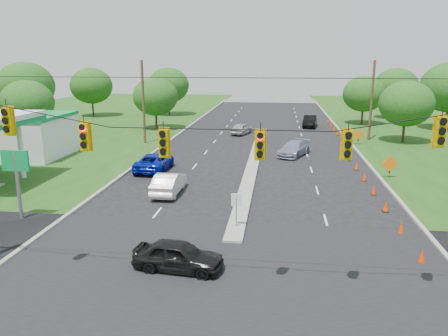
# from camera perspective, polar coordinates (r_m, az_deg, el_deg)

# --- Properties ---
(ground) EXTENTS (160.00, 160.00, 0.00)m
(ground) POSITION_cam_1_polar(r_m,az_deg,el_deg) (18.67, -0.26, -14.87)
(ground) COLOR black
(ground) RESTS_ON ground
(cross_street) EXTENTS (160.00, 14.00, 0.02)m
(cross_street) POSITION_cam_1_polar(r_m,az_deg,el_deg) (18.67, -0.26, -14.87)
(cross_street) COLOR black
(cross_street) RESTS_ON ground
(curb_left) EXTENTS (0.25, 110.00, 0.16)m
(curb_left) POSITION_cam_1_polar(r_m,az_deg,el_deg) (48.65, -7.55, 3.15)
(curb_left) COLOR gray
(curb_left) RESTS_ON ground
(curb_right) EXTENTS (0.25, 110.00, 0.16)m
(curb_right) POSITION_cam_1_polar(r_m,az_deg,el_deg) (47.77, 16.63, 2.48)
(curb_right) COLOR gray
(curb_right) RESTS_ON ground
(median) EXTENTS (1.00, 34.00, 0.18)m
(median) POSITION_cam_1_polar(r_m,az_deg,el_deg) (38.36, 3.77, 0.33)
(median) COLOR gray
(median) RESTS_ON ground
(median_sign) EXTENTS (0.55, 0.06, 2.05)m
(median_sign) POSITION_cam_1_polar(r_m,az_deg,el_deg) (23.56, 1.62, -4.72)
(median_sign) COLOR gray
(median_sign) RESTS_ON ground
(signal_span) EXTENTS (25.60, 0.32, 9.00)m
(signal_span) POSITION_cam_1_polar(r_m,az_deg,el_deg) (15.90, -0.92, -0.73)
(signal_span) COLOR #422D1C
(signal_span) RESTS_ON ground
(utility_pole_far_left) EXTENTS (0.28, 0.28, 9.00)m
(utility_pole_far_left) POSITION_cam_1_polar(r_m,az_deg,el_deg) (48.69, -10.48, 8.40)
(utility_pole_far_left) COLOR #422D1C
(utility_pole_far_left) RESTS_ON ground
(utility_pole_far_right) EXTENTS (0.28, 0.28, 9.00)m
(utility_pole_far_right) POSITION_cam_1_polar(r_m,az_deg,el_deg) (52.46, 18.72, 8.28)
(utility_pole_far_right) COLOR #422D1C
(utility_pole_far_right) RESTS_ON ground
(cone_0) EXTENTS (0.32, 0.32, 0.70)m
(cone_0) POSITION_cam_1_polar(r_m,az_deg,el_deg) (22.11, 24.43, -10.42)
(cone_0) COLOR #EF3600
(cone_0) RESTS_ON ground
(cone_1) EXTENTS (0.32, 0.32, 0.70)m
(cone_1) POSITION_cam_1_polar(r_m,az_deg,el_deg) (25.21, 22.14, -7.20)
(cone_1) COLOR #EF3600
(cone_1) RESTS_ON ground
(cone_2) EXTENTS (0.32, 0.32, 0.70)m
(cone_2) POSITION_cam_1_polar(r_m,az_deg,el_deg) (28.41, 20.39, -4.70)
(cone_2) COLOR #EF3600
(cone_2) RESTS_ON ground
(cone_3) EXTENTS (0.32, 0.32, 0.70)m
(cone_3) POSITION_cam_1_polar(r_m,az_deg,el_deg) (31.67, 19.00, -2.70)
(cone_3) COLOR #EF3600
(cone_3) RESTS_ON ground
(cone_4) EXTENTS (0.32, 0.32, 0.70)m
(cone_4) POSITION_cam_1_polar(r_m,az_deg,el_deg) (34.97, 17.87, -1.07)
(cone_4) COLOR #EF3600
(cone_4) RESTS_ON ground
(cone_5) EXTENTS (0.32, 0.32, 0.70)m
(cone_5) POSITION_cam_1_polar(r_m,az_deg,el_deg) (38.31, 16.94, 0.27)
(cone_5) COLOR #EF3600
(cone_5) RESTS_ON ground
(cone_6) EXTENTS (0.32, 0.32, 0.70)m
(cone_6) POSITION_cam_1_polar(r_m,az_deg,el_deg) (41.68, 16.16, 1.40)
(cone_6) COLOR #EF3600
(cone_6) RESTS_ON ground
(cone_7) EXTENTS (0.32, 0.32, 0.70)m
(cone_7) POSITION_cam_1_polar(r_m,az_deg,el_deg) (45.16, 16.25, 2.33)
(cone_7) COLOR #EF3600
(cone_7) RESTS_ON ground
(cone_8) EXTENTS (0.32, 0.32, 0.70)m
(cone_8) POSITION_cam_1_polar(r_m,az_deg,el_deg) (48.56, 15.63, 3.15)
(cone_8) COLOR #EF3600
(cone_8) RESTS_ON ground
(cone_9) EXTENTS (0.32, 0.32, 0.70)m
(cone_9) POSITION_cam_1_polar(r_m,az_deg,el_deg) (51.97, 15.09, 3.87)
(cone_9) COLOR #EF3600
(cone_9) RESTS_ON ground
(cone_10) EXTENTS (0.32, 0.32, 0.70)m
(cone_10) POSITION_cam_1_polar(r_m,az_deg,el_deg) (55.39, 14.61, 4.49)
(cone_10) COLOR #EF3600
(cone_10) RESTS_ON ground
(cone_11) EXTENTS (0.32, 0.32, 0.70)m
(cone_11) POSITION_cam_1_polar(r_m,az_deg,el_deg) (58.82, 14.19, 5.05)
(cone_11) COLOR #EF3600
(cone_11) RESTS_ON ground
(cone_12) EXTENTS (0.32, 0.32, 0.70)m
(cone_12) POSITION_cam_1_polar(r_m,az_deg,el_deg) (62.26, 13.82, 5.54)
(cone_12) COLOR #EF3600
(cone_12) RESTS_ON ground
(cone_13) EXTENTS (0.32, 0.32, 0.70)m
(cone_13) POSITION_cam_1_polar(r_m,az_deg,el_deg) (65.71, 13.48, 5.98)
(cone_13) COLOR #EF3600
(cone_13) RESTS_ON ground
(work_sign_1) EXTENTS (1.27, 0.58, 1.37)m
(work_sign_1) POSITION_cam_1_polar(r_m,az_deg,el_deg) (36.19, 20.83, 0.39)
(work_sign_1) COLOR black
(work_sign_1) RESTS_ON ground
(work_sign_2) EXTENTS (1.27, 0.58, 1.37)m
(work_sign_2) POSITION_cam_1_polar(r_m,az_deg,el_deg) (49.64, 17.16, 4.14)
(work_sign_2) COLOR black
(work_sign_2) RESTS_ON ground
(tree_2) EXTENTS (5.88, 5.88, 6.86)m
(tree_2) POSITION_cam_1_polar(r_m,az_deg,el_deg) (54.30, -24.32, 7.78)
(tree_2) COLOR black
(tree_2) RESTS_ON ground
(tree_3) EXTENTS (7.56, 7.56, 8.82)m
(tree_3) POSITION_cam_1_polar(r_m,az_deg,el_deg) (65.85, -24.46, 9.73)
(tree_3) COLOR black
(tree_3) RESTS_ON ground
(tree_4) EXTENTS (6.72, 6.72, 7.84)m
(tree_4) POSITION_cam_1_polar(r_m,az_deg,el_deg) (74.69, -16.94, 10.23)
(tree_4) COLOR black
(tree_4) RESTS_ON ground
(tree_5) EXTENTS (5.88, 5.88, 6.86)m
(tree_5) POSITION_cam_1_polar(r_m,az_deg,el_deg) (58.68, -8.95, 9.20)
(tree_5) COLOR black
(tree_5) RESTS_ON ground
(tree_6) EXTENTS (6.72, 6.72, 7.84)m
(tree_6) POSITION_cam_1_polar(r_m,az_deg,el_deg) (73.61, -7.26, 10.67)
(tree_6) COLOR black
(tree_6) RESTS_ON ground
(tree_9) EXTENTS (5.88, 5.88, 6.86)m
(tree_9) POSITION_cam_1_polar(r_m,az_deg,el_deg) (52.32, 22.71, 7.75)
(tree_9) COLOR black
(tree_9) RESTS_ON ground
(tree_11) EXTENTS (6.72, 6.72, 7.84)m
(tree_11) POSITION_cam_1_polar(r_m,az_deg,el_deg) (73.55, 21.52, 9.83)
(tree_11) COLOR black
(tree_11) RESTS_ON ground
(tree_12) EXTENTS (5.88, 5.88, 6.86)m
(tree_12) POSITION_cam_1_polar(r_m,az_deg,el_deg) (65.49, 17.80, 9.19)
(tree_12) COLOR black
(tree_12) RESTS_ON ground
(black_sedan) EXTENTS (4.13, 2.02, 1.36)m
(black_sedan) POSITION_cam_1_polar(r_m,az_deg,el_deg) (19.55, -5.97, -11.33)
(black_sedan) COLOR black
(black_sedan) RESTS_ON ground
(white_sedan) EXTENTS (1.57, 4.50, 1.48)m
(white_sedan) POSITION_cam_1_polar(r_m,az_deg,el_deg) (30.36, -7.22, -1.96)
(white_sedan) COLOR white
(white_sedan) RESTS_ON ground
(blue_pickup) EXTENTS (2.47, 5.29, 1.47)m
(blue_pickup) POSITION_cam_1_polar(r_m,az_deg,el_deg) (36.89, -9.09, 0.80)
(blue_pickup) COLOR #04159C
(blue_pickup) RESTS_ON ground
(silver_car_far) EXTENTS (3.67, 5.21, 1.40)m
(silver_car_far) POSITION_cam_1_polar(r_m,az_deg,el_deg) (42.60, 9.10, 2.52)
(silver_car_far) COLOR #888AA3
(silver_car_far) RESTS_ON ground
(silver_car_oncoming) EXTENTS (2.83, 4.47, 1.42)m
(silver_car_oncoming) POSITION_cam_1_polar(r_m,az_deg,el_deg) (54.55, 2.30, 5.17)
(silver_car_oncoming) COLOR #A6A6A6
(silver_car_oncoming) RESTS_ON ground
(dark_car_receding) EXTENTS (2.36, 5.06, 1.60)m
(dark_car_receding) POSITION_cam_1_polar(r_m,az_deg,el_deg) (61.66, 11.18, 6.02)
(dark_car_receding) COLOR black
(dark_car_receding) RESTS_ON ground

